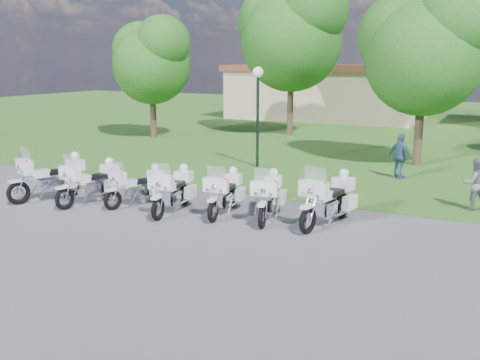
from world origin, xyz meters
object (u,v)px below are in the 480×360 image
at_px(motorcycle_0, 52,176).
at_px(motorcycle_3, 173,189).
at_px(motorcycle_4, 225,192).
at_px(bystander_b, 475,184).
at_px(bystander_c, 400,156).
at_px(motorcycle_5, 269,195).
at_px(motorcycle_2, 138,185).
at_px(motorcycle_6, 329,198).
at_px(motorcycle_1, 91,181).
at_px(lamp_post, 258,92).

height_order(motorcycle_0, motorcycle_3, motorcycle_0).
height_order(motorcycle_0, motorcycle_4, motorcycle_0).
bearing_deg(motorcycle_0, bystander_b, -137.66).
bearing_deg(motorcycle_0, bystander_c, -117.79).
bearing_deg(bystander_b, motorcycle_5, 8.25).
bearing_deg(motorcycle_2, motorcycle_6, -155.07).
height_order(motorcycle_6, bystander_b, motorcycle_6).
distance_m(motorcycle_1, motorcycle_4, 4.40).
relative_size(lamp_post, bystander_b, 2.61).
relative_size(motorcycle_0, motorcycle_4, 1.10).
bearing_deg(motorcycle_5, motorcycle_4, -8.40).
bearing_deg(motorcycle_2, bystander_c, -112.62).
xyz_separation_m(lamp_post, bystander_b, (8.63, -3.11, -2.34)).
distance_m(motorcycle_0, bystander_c, 12.50).
distance_m(motorcycle_2, bystander_c, 9.97).
distance_m(motorcycle_0, motorcycle_6, 8.94).
height_order(motorcycle_3, lamp_post, lamp_post).
relative_size(motorcycle_2, motorcycle_4, 0.92).
xyz_separation_m(motorcycle_3, motorcycle_6, (4.49, 0.87, 0.06)).
relative_size(motorcycle_0, motorcycle_3, 1.06).
xyz_separation_m(motorcycle_1, motorcycle_2, (1.44, 0.48, -0.07)).
xyz_separation_m(motorcycle_2, motorcycle_3, (1.43, -0.15, 0.06)).
bearing_deg(motorcycle_4, motorcycle_3, 10.82).
bearing_deg(lamp_post, motorcycle_1, -105.41).
height_order(lamp_post, bystander_b, lamp_post).
bearing_deg(bystander_c, lamp_post, 30.77).
distance_m(motorcycle_0, bystander_b, 13.14).
distance_m(motorcycle_1, motorcycle_3, 2.88).
bearing_deg(lamp_post, motorcycle_0, -114.59).
distance_m(motorcycle_0, lamp_post, 8.99).
bearing_deg(motorcycle_2, motorcycle_5, -155.43).
bearing_deg(motorcycle_2, motorcycle_3, -168.05).
bearing_deg(bystander_b, bystander_c, -77.88).
relative_size(motorcycle_6, bystander_c, 1.50).
distance_m(lamp_post, bystander_b, 9.47).
bearing_deg(motorcycle_5, bystander_b, -158.43).
height_order(motorcycle_0, motorcycle_2, motorcycle_0).
xyz_separation_m(motorcycle_3, motorcycle_4, (1.46, 0.51, -0.02)).
xyz_separation_m(motorcycle_2, motorcycle_6, (5.91, 0.71, 0.11)).
distance_m(lamp_post, bystander_c, 6.25).
xyz_separation_m(motorcycle_5, bystander_c, (2.26, 7.08, 0.19)).
xyz_separation_m(motorcycle_0, motorcycle_5, (7.15, 1.15, -0.07)).
bearing_deg(motorcycle_2, motorcycle_0, 30.95).
xyz_separation_m(motorcycle_5, bystander_b, (5.09, 3.62, 0.13)).
distance_m(motorcycle_4, lamp_post, 7.62).
bearing_deg(lamp_post, motorcycle_3, -84.26).
bearing_deg(motorcycle_5, motorcycle_3, -1.05).
bearing_deg(bystander_c, motorcycle_2, 76.70).
relative_size(motorcycle_5, bystander_c, 1.37).
xyz_separation_m(motorcycle_0, bystander_b, (12.24, 4.77, 0.06)).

